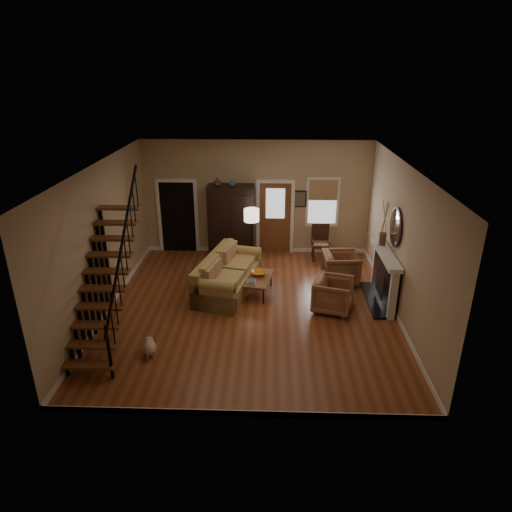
{
  "coord_description": "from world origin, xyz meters",
  "views": [
    {
      "loc": [
        0.43,
        -9.2,
        5.2
      ],
      "look_at": [
        0.1,
        0.4,
        1.15
      ],
      "focal_mm": 32.0,
      "sensor_mm": 36.0,
      "label": 1
    }
  ],
  "objects_px": {
    "armoire": "(231,222)",
    "side_chair": "(321,243)",
    "sofa": "(228,274)",
    "floor_lamp": "(252,240)",
    "coffee_table": "(257,285)",
    "armchair_left": "(333,295)",
    "armchair_right": "(341,268)"
  },
  "relations": [
    {
      "from": "armchair_left",
      "to": "floor_lamp",
      "type": "distance_m",
      "value": 2.95
    },
    {
      "from": "armchair_left",
      "to": "floor_lamp",
      "type": "height_order",
      "value": "floor_lamp"
    },
    {
      "from": "side_chair",
      "to": "floor_lamp",
      "type": "bearing_deg",
      "value": -158.4
    },
    {
      "from": "armoire",
      "to": "armchair_left",
      "type": "xyz_separation_m",
      "value": [
        2.56,
        -3.14,
        -0.66
      ]
    },
    {
      "from": "sofa",
      "to": "side_chair",
      "type": "height_order",
      "value": "side_chair"
    },
    {
      "from": "armoire",
      "to": "side_chair",
      "type": "height_order",
      "value": "armoire"
    },
    {
      "from": "coffee_table",
      "to": "sofa",
      "type": "bearing_deg",
      "value": 171.26
    },
    {
      "from": "sofa",
      "to": "armchair_left",
      "type": "distance_m",
      "value": 2.61
    },
    {
      "from": "sofa",
      "to": "floor_lamp",
      "type": "bearing_deg",
      "value": 81.97
    },
    {
      "from": "armchair_right",
      "to": "armoire",
      "type": "bearing_deg",
      "value": 57.31
    },
    {
      "from": "armoire",
      "to": "armchair_left",
      "type": "bearing_deg",
      "value": -50.83
    },
    {
      "from": "armchair_right",
      "to": "side_chair",
      "type": "distance_m",
      "value": 1.55
    },
    {
      "from": "armchair_left",
      "to": "side_chair",
      "type": "xyz_separation_m",
      "value": [
        -0.01,
        2.94,
        0.12
      ]
    },
    {
      "from": "armchair_left",
      "to": "armchair_right",
      "type": "distance_m",
      "value": 1.49
    },
    {
      "from": "coffee_table",
      "to": "floor_lamp",
      "type": "xyz_separation_m",
      "value": [
        -0.19,
        1.41,
        0.65
      ]
    },
    {
      "from": "armoire",
      "to": "side_chair",
      "type": "relative_size",
      "value": 2.06
    },
    {
      "from": "sofa",
      "to": "coffee_table",
      "type": "relative_size",
      "value": 2.15
    },
    {
      "from": "armchair_right",
      "to": "sofa",
      "type": "bearing_deg",
      "value": 98.76
    },
    {
      "from": "armoire",
      "to": "sofa",
      "type": "distance_m",
      "value": 2.34
    },
    {
      "from": "armoire",
      "to": "floor_lamp",
      "type": "relative_size",
      "value": 1.22
    },
    {
      "from": "armchair_right",
      "to": "side_chair",
      "type": "height_order",
      "value": "side_chair"
    },
    {
      "from": "armchair_right",
      "to": "coffee_table",
      "type": "bearing_deg",
      "value": 105.09
    },
    {
      "from": "armoire",
      "to": "coffee_table",
      "type": "xyz_separation_m",
      "value": [
        0.81,
        -2.37,
        -0.84
      ]
    },
    {
      "from": "sofa",
      "to": "floor_lamp",
      "type": "relative_size",
      "value": 1.4
    },
    {
      "from": "sofa",
      "to": "armchair_right",
      "type": "xyz_separation_m",
      "value": [
        2.82,
        0.57,
        -0.04
      ]
    },
    {
      "from": "coffee_table",
      "to": "armchair_right",
      "type": "xyz_separation_m",
      "value": [
        2.12,
        0.68,
        0.19
      ]
    },
    {
      "from": "side_chair",
      "to": "sofa",
      "type": "bearing_deg",
      "value": -139.87
    },
    {
      "from": "coffee_table",
      "to": "armchair_right",
      "type": "relative_size",
      "value": 1.25
    },
    {
      "from": "sofa",
      "to": "side_chair",
      "type": "xyz_separation_m",
      "value": [
        2.45,
        2.06,
        0.06
      ]
    },
    {
      "from": "armoire",
      "to": "coffee_table",
      "type": "relative_size",
      "value": 1.87
    },
    {
      "from": "armoire",
      "to": "sofa",
      "type": "bearing_deg",
      "value": -87.39
    },
    {
      "from": "armchair_left",
      "to": "armchair_right",
      "type": "height_order",
      "value": "armchair_right"
    }
  ]
}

